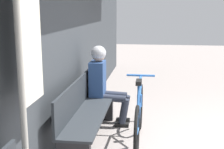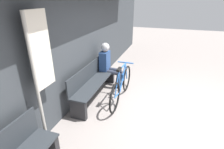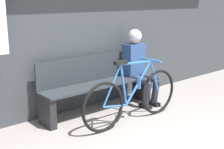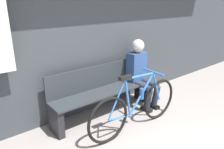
% 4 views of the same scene
% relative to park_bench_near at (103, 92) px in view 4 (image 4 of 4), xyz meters
% --- Properties ---
extents(storefront_wall, '(12.00, 0.56, 3.20)m').
position_rel_park_bench_near_xyz_m(storefront_wall, '(-0.19, 0.32, 1.24)').
color(storefront_wall, '#3D4247').
rests_on(storefront_wall, ground_plane).
extents(park_bench_near, '(1.94, 0.42, 0.86)m').
position_rel_park_bench_near_xyz_m(park_bench_near, '(0.00, 0.00, 0.00)').
color(park_bench_near, '#2D3338').
rests_on(park_bench_near, ground_plane).
extents(bicycle, '(1.76, 0.40, 0.93)m').
position_rel_park_bench_near_xyz_m(bicycle, '(0.10, -0.70, -0.04)').
color(bicycle, black).
rests_on(bicycle, ground_plane).
extents(person_seated, '(0.34, 0.62, 1.24)m').
position_rel_park_bench_near_xyz_m(person_seated, '(0.76, -0.11, 0.30)').
color(person_seated, '#2D3342').
rests_on(person_seated, ground_plane).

